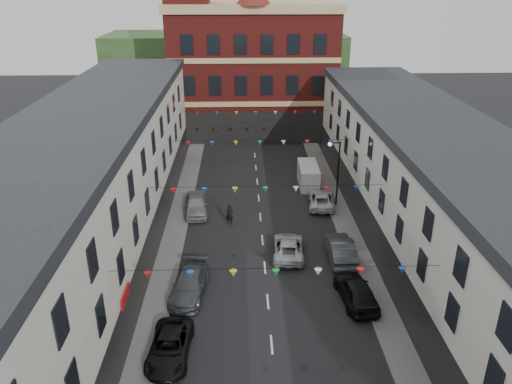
{
  "coord_description": "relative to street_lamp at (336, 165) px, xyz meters",
  "views": [
    {
      "loc": [
        -1.56,
        -26.0,
        18.76
      ],
      "look_at": [
        -0.46,
        9.1,
        3.59
      ],
      "focal_mm": 35.0,
      "sensor_mm": 36.0,
      "label": 1
    }
  ],
  "objects": [
    {
      "name": "street_lamp",
      "position": [
        0.0,
        0.0,
        0.0
      ],
      "size": [
        1.1,
        0.36,
        6.0
      ],
      "color": "black",
      "rests_on": "ground"
    },
    {
      "name": "ground",
      "position": [
        -6.55,
        -14.0,
        -3.9
      ],
      "size": [
        160.0,
        160.0,
        0.0
      ],
      "primitive_type": "plane",
      "color": "black",
      "rests_on": "ground"
    },
    {
      "name": "terrace_left",
      "position": [
        -18.33,
        -13.0,
        1.44
      ],
      "size": [
        8.4,
        56.0,
        10.7
      ],
      "color": "beige",
      "rests_on": "ground"
    },
    {
      "name": "moving_car",
      "position": [
        -4.75,
        -8.32,
        -3.25
      ],
      "size": [
        2.57,
        4.9,
        1.31
      ],
      "primitive_type": "imported",
      "rotation": [
        0.0,
        0.0,
        3.06
      ],
      "color": "silver",
      "rests_on": "ground"
    },
    {
      "name": "pavement_left",
      "position": [
        -13.45,
        -12.0,
        -3.83
      ],
      "size": [
        1.8,
        64.0,
        0.15
      ],
      "primitive_type": "cube",
      "color": "#605E5B",
      "rests_on": "ground"
    },
    {
      "name": "car_left_e",
      "position": [
        -12.05,
        -0.99,
        -3.1
      ],
      "size": [
        2.28,
        4.84,
        1.6
      ],
      "primitive_type": "imported",
      "rotation": [
        0.0,
        0.0,
        0.09
      ],
      "color": "gray",
      "rests_on": "ground"
    },
    {
      "name": "white_van",
      "position": [
        -1.61,
        4.98,
        -2.88
      ],
      "size": [
        1.9,
        4.69,
        2.05
      ],
      "primitive_type": "cube",
      "rotation": [
        0.0,
        0.0,
        -0.02
      ],
      "color": "silver",
      "rests_on": "ground"
    },
    {
      "name": "car_right_f",
      "position": [
        -1.05,
        0.08,
        -3.25
      ],
      "size": [
        2.68,
        4.91,
        1.3
      ],
      "primitive_type": "imported",
      "rotation": [
        0.0,
        0.0,
        3.03
      ],
      "color": "silver",
      "rests_on": "ground"
    },
    {
      "name": "civic_building",
      "position": [
        -6.55,
        23.95,
        4.23
      ],
      "size": [
        20.6,
        13.3,
        18.5
      ],
      "color": "maroon",
      "rests_on": "ground"
    },
    {
      "name": "car_left_c",
      "position": [
        -12.05,
        -18.74,
        -3.26
      ],
      "size": [
        2.33,
        4.69,
        1.28
      ],
      "primitive_type": "imported",
      "rotation": [
        0.0,
        0.0,
        -0.04
      ],
      "color": "black",
      "rests_on": "ground"
    },
    {
      "name": "car_right_d",
      "position": [
        -1.05,
        -14.16,
        -3.11
      ],
      "size": [
        2.36,
        4.85,
        1.6
      ],
      "primitive_type": "imported",
      "rotation": [
        0.0,
        0.0,
        3.24
      ],
      "color": "black",
      "rests_on": "ground"
    },
    {
      "name": "car_left_d",
      "position": [
        -11.51,
        -12.99,
        -3.18
      ],
      "size": [
        2.64,
        5.22,
        1.45
      ],
      "primitive_type": "imported",
      "rotation": [
        0.0,
        0.0,
        -0.12
      ],
      "color": "#45494D",
      "rests_on": "ground"
    },
    {
      "name": "terrace_right",
      "position": [
        5.23,
        -13.0,
        0.95
      ],
      "size": [
        8.4,
        56.0,
        9.7
      ],
      "color": "silver",
      "rests_on": "ground"
    },
    {
      "name": "pedestrian",
      "position": [
        -9.12,
        -3.18,
        -3.04
      ],
      "size": [
        0.73,
        0.59,
        1.74
      ],
      "primitive_type": "imported",
      "rotation": [
        0.0,
        0.0,
        -0.32
      ],
      "color": "black",
      "rests_on": "ground"
    },
    {
      "name": "clock_tower",
      "position": [
        -14.05,
        21.0,
        11.03
      ],
      "size": [
        5.6,
        5.6,
        30.0
      ],
      "color": "maroon",
      "rests_on": "ground"
    },
    {
      "name": "pavement_right",
      "position": [
        0.35,
        -12.0,
        -3.83
      ],
      "size": [
        1.8,
        64.0,
        0.15
      ],
      "primitive_type": "cube",
      "color": "#605E5B",
      "rests_on": "ground"
    },
    {
      "name": "car_right_e",
      "position": [
        -1.08,
        -9.01,
        -3.09
      ],
      "size": [
        1.72,
        4.93,
        1.62
      ],
      "primitive_type": "imported",
      "rotation": [
        0.0,
        0.0,
        3.14
      ],
      "color": "#43464A",
      "rests_on": "ground"
    },
    {
      "name": "distant_hill",
      "position": [
        -10.55,
        48.0,
        1.1
      ],
      "size": [
        40.0,
        14.0,
        10.0
      ],
      "primitive_type": "cube",
      "color": "#2C4E24",
      "rests_on": "ground"
    }
  ]
}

